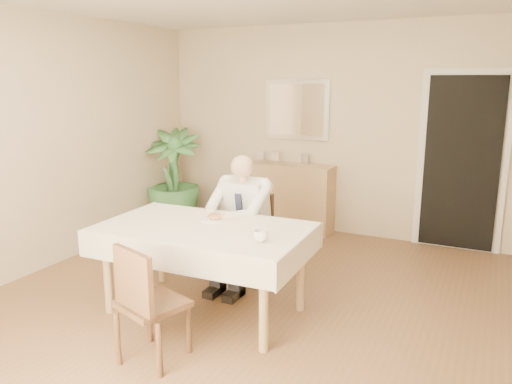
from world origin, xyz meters
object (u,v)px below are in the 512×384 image
at_px(coffee_mug, 261,236).
at_px(potted_palm, 173,178).
at_px(chair_far, 251,231).
at_px(chair_near, 145,299).
at_px(sideboard, 291,197).
at_px(seated_man, 237,216).
at_px(dining_table, 204,236).

xyz_separation_m(coffee_mug, potted_palm, (-2.33, 2.19, -0.15)).
xyz_separation_m(chair_far, chair_near, (0.07, -1.74, 0.01)).
xyz_separation_m(chair_near, sideboard, (-0.30, 3.38, -0.05)).
relative_size(chair_near, sideboard, 0.79).
bearing_deg(sideboard, seated_man, -81.98).
height_order(chair_near, potted_palm, potted_palm).
bearing_deg(chair_near, dining_table, 113.32).
height_order(dining_table, potted_palm, potted_palm).
xyz_separation_m(coffee_mug, sideboard, (-0.83, 2.67, -0.36)).
distance_m(chair_far, coffee_mug, 1.24).
xyz_separation_m(dining_table, seated_man, (0.00, 0.59, 0.02)).
height_order(dining_table, seated_man, seated_man).
relative_size(coffee_mug, potted_palm, 0.08).
xyz_separation_m(chair_far, potted_palm, (-1.73, 1.16, 0.18)).
relative_size(chair_near, coffee_mug, 7.88).
distance_m(dining_table, seated_man, 0.59).
xyz_separation_m(dining_table, chair_far, (0.00, 0.87, -0.20)).
relative_size(chair_near, seated_man, 0.69).
distance_m(sideboard, potted_palm, 1.59).
height_order(chair_far, chair_near, chair_near).
bearing_deg(sideboard, potted_palm, -161.16).
bearing_deg(seated_man, dining_table, -90.00).
distance_m(chair_near, coffee_mug, 0.94).
distance_m(seated_man, potted_palm, 2.25).
distance_m(chair_far, potted_palm, 2.09).
height_order(chair_far, sideboard, sideboard).
xyz_separation_m(seated_man, sideboard, (-0.24, 1.92, -0.26)).
bearing_deg(coffee_mug, seated_man, 128.41).
bearing_deg(coffee_mug, chair_far, 119.96).
xyz_separation_m(dining_table, coffee_mug, (0.60, -0.16, 0.13)).
distance_m(dining_table, coffee_mug, 0.63).
bearing_deg(coffee_mug, dining_table, 165.16).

